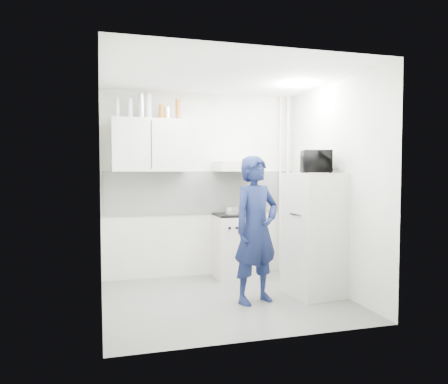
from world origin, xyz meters
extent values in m
plane|color=slate|center=(0.00, 0.00, 0.00)|extent=(2.80, 2.80, 0.00)
plane|color=white|center=(0.00, 0.00, 2.60)|extent=(2.80, 2.80, 0.00)
plane|color=white|center=(0.00, 1.25, 1.30)|extent=(2.80, 0.00, 2.80)
plane|color=white|center=(-1.40, 0.00, 1.30)|extent=(0.00, 2.60, 2.60)
plane|color=white|center=(1.40, 0.00, 1.30)|extent=(0.00, 2.60, 2.60)
imported|color=#131C42|center=(0.31, -0.17, 0.84)|extent=(0.71, 0.59, 1.68)
cube|color=beige|center=(0.41, 1.00, 0.44)|extent=(0.55, 0.55, 0.87)
cube|color=silver|center=(1.10, -0.09, 0.74)|extent=(0.68, 0.68, 1.48)
cube|color=black|center=(0.41, 1.00, 0.89)|extent=(0.52, 0.52, 0.03)
cylinder|color=silver|center=(0.36, 0.94, 0.96)|extent=(0.19, 0.19, 0.10)
imported|color=black|center=(1.10, -0.09, 1.62)|extent=(0.58, 0.48, 0.27)
cylinder|color=#B2B7BC|center=(-1.17, 1.07, 2.33)|extent=(0.06, 0.06, 0.26)
cylinder|color=#B2B7BC|center=(-1.01, 1.07, 2.33)|extent=(0.07, 0.07, 0.26)
cylinder|color=silver|center=(-0.86, 1.07, 2.36)|extent=(0.08, 0.08, 0.33)
cylinder|color=#B2B7BC|center=(-0.76, 1.07, 2.37)|extent=(0.08, 0.08, 0.34)
cylinder|color=brown|center=(-0.59, 1.07, 2.30)|extent=(0.08, 0.08, 0.20)
cylinder|color=silver|center=(-0.52, 1.07, 2.28)|extent=(0.09, 0.09, 0.17)
cylinder|color=brown|center=(-0.37, 1.07, 2.34)|extent=(0.07, 0.07, 0.28)
cube|color=silver|center=(-0.75, 1.07, 1.85)|extent=(1.00, 0.35, 0.70)
cube|color=beige|center=(0.45, 1.00, 1.57)|extent=(0.60, 0.50, 0.14)
cube|color=white|center=(0.00, 1.24, 1.20)|extent=(2.74, 0.03, 0.60)
cylinder|color=beige|center=(1.30, 1.17, 1.30)|extent=(0.05, 0.05, 2.60)
cylinder|color=beige|center=(1.18, 1.17, 1.30)|extent=(0.04, 0.04, 2.60)
cylinder|color=white|center=(1.00, 0.20, 2.57)|extent=(0.10, 0.10, 0.02)
camera|label=1|loc=(-1.41, -4.84, 1.53)|focal=35.00mm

